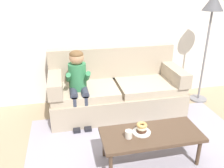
{
  "coord_description": "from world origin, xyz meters",
  "views": [
    {
      "loc": [
        -0.9,
        -2.54,
        1.97
      ],
      "look_at": [
        -0.26,
        0.45,
        0.65
      ],
      "focal_mm": 37.64,
      "sensor_mm": 36.0,
      "label": 1
    }
  ],
  "objects_px": {
    "person_child": "(78,80)",
    "toy_controller": "(160,127)",
    "couch": "(116,90)",
    "floor_lamp": "(212,15)",
    "donut": "(142,130)",
    "coffee_table": "(151,136)",
    "mug": "(129,134)"
  },
  "relations": [
    {
      "from": "mug",
      "to": "floor_lamp",
      "type": "xyz_separation_m",
      "value": [
        1.73,
        1.37,
        1.06
      ]
    },
    {
      "from": "person_child",
      "to": "donut",
      "type": "height_order",
      "value": "person_child"
    },
    {
      "from": "couch",
      "to": "coffee_table",
      "type": "bearing_deg",
      "value": -85.19
    },
    {
      "from": "donut",
      "to": "toy_controller",
      "type": "height_order",
      "value": "donut"
    },
    {
      "from": "mug",
      "to": "toy_controller",
      "type": "distance_m",
      "value": 1.01
    },
    {
      "from": "coffee_table",
      "to": "floor_lamp",
      "type": "distance_m",
      "value": 2.28
    },
    {
      "from": "person_child",
      "to": "mug",
      "type": "distance_m",
      "value": 1.23
    },
    {
      "from": "coffee_table",
      "to": "mug",
      "type": "relative_size",
      "value": 12.8
    },
    {
      "from": "couch",
      "to": "donut",
      "type": "relative_size",
      "value": 17.5
    },
    {
      "from": "floor_lamp",
      "to": "toy_controller",
      "type": "bearing_deg",
      "value": -144.99
    },
    {
      "from": "mug",
      "to": "toy_controller",
      "type": "height_order",
      "value": "mug"
    },
    {
      "from": "coffee_table",
      "to": "person_child",
      "type": "distance_m",
      "value": 1.35
    },
    {
      "from": "person_child",
      "to": "couch",
      "type": "bearing_deg",
      "value": 19.12
    },
    {
      "from": "toy_controller",
      "to": "floor_lamp",
      "type": "xyz_separation_m",
      "value": [
        1.06,
        0.74,
        1.48
      ]
    },
    {
      "from": "floor_lamp",
      "to": "coffee_table",
      "type": "bearing_deg",
      "value": -137.22
    },
    {
      "from": "donut",
      "to": "floor_lamp",
      "type": "distance_m",
      "value": 2.3
    },
    {
      "from": "coffee_table",
      "to": "floor_lamp",
      "type": "relative_size",
      "value": 0.63
    },
    {
      "from": "donut",
      "to": "floor_lamp",
      "type": "bearing_deg",
      "value": 40.06
    },
    {
      "from": "donut",
      "to": "toy_controller",
      "type": "distance_m",
      "value": 0.86
    },
    {
      "from": "coffee_table",
      "to": "person_child",
      "type": "bearing_deg",
      "value": 123.68
    },
    {
      "from": "person_child",
      "to": "toy_controller",
      "type": "height_order",
      "value": "person_child"
    },
    {
      "from": "donut",
      "to": "toy_controller",
      "type": "relative_size",
      "value": 0.53
    },
    {
      "from": "person_child",
      "to": "floor_lamp",
      "type": "height_order",
      "value": "floor_lamp"
    },
    {
      "from": "mug",
      "to": "floor_lamp",
      "type": "relative_size",
      "value": 0.05
    },
    {
      "from": "coffee_table",
      "to": "mug",
      "type": "bearing_deg",
      "value": -174.39
    },
    {
      "from": "couch",
      "to": "toy_controller",
      "type": "xyz_separation_m",
      "value": [
        0.5,
        -0.71,
        -0.33
      ]
    },
    {
      "from": "person_child",
      "to": "toy_controller",
      "type": "bearing_deg",
      "value": -23.75
    },
    {
      "from": "person_child",
      "to": "floor_lamp",
      "type": "relative_size",
      "value": 0.6
    },
    {
      "from": "couch",
      "to": "mug",
      "type": "xyz_separation_m",
      "value": [
        -0.17,
        -1.33,
        0.08
      ]
    },
    {
      "from": "couch",
      "to": "floor_lamp",
      "type": "relative_size",
      "value": 1.15
    },
    {
      "from": "mug",
      "to": "floor_lamp",
      "type": "distance_m",
      "value": 2.45
    },
    {
      "from": "toy_controller",
      "to": "floor_lamp",
      "type": "height_order",
      "value": "floor_lamp"
    }
  ]
}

